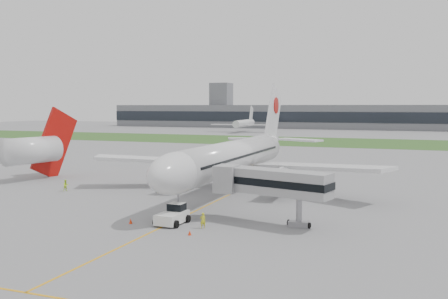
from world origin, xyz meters
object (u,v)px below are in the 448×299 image
at_px(airliner, 235,156).
at_px(pushback_tug, 173,215).
at_px(jet_bridge, 268,182).
at_px(neighbor_aircraft, 35,149).
at_px(ground_crew_near, 203,220).

height_order(airliner, pushback_tug, airliner).
xyz_separation_m(airliner, jet_bridge, (10.51, -18.15, -0.91)).
bearing_deg(neighbor_aircraft, pushback_tug, -18.50).
distance_m(pushback_tug, neighbor_aircraft, 44.56).
distance_m(ground_crew_near, neighbor_aircraft, 48.54).
relative_size(pushback_tug, jet_bridge, 0.31).
xyz_separation_m(pushback_tug, neighbor_aircraft, (-38.72, 21.59, 4.52)).
bearing_deg(jet_bridge, ground_crew_near, -126.82).
bearing_deg(ground_crew_near, jet_bridge, 177.20).
xyz_separation_m(jet_bridge, neighbor_aircraft, (-48.81, 17.69, 0.80)).
bearing_deg(airliner, jet_bridge, -59.92).
xyz_separation_m(airliner, pushback_tug, (0.42, -22.06, -4.64)).
height_order(pushback_tug, neighbor_aircraft, neighbor_aircraft).
bearing_deg(pushback_tug, airliner, 92.75).
relative_size(airliner, pushback_tug, 12.22).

